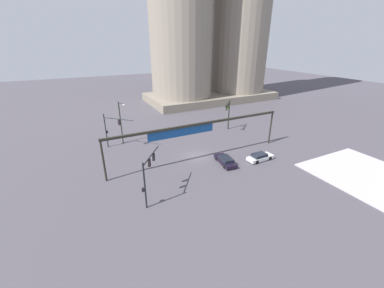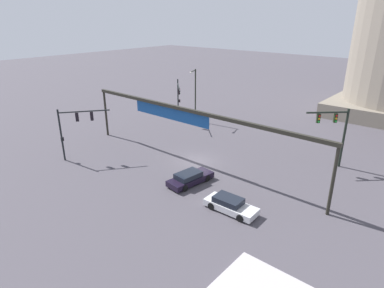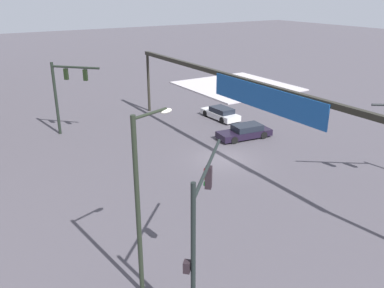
% 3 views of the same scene
% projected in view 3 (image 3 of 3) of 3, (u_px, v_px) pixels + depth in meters
% --- Properties ---
extents(ground_plane, '(223.42, 223.42, 0.00)m').
position_uv_depth(ground_plane, '(223.00, 159.00, 30.93)').
color(ground_plane, '#49454D').
extents(sidewalk_corner, '(13.63, 13.09, 0.15)m').
position_uv_depth(sidewalk_corner, '(237.00, 86.00, 54.09)').
color(sidewalk_corner, '#B7AFB4').
rests_on(sidewalk_corner, ground).
extents(traffic_signal_near_corner, '(4.30, 4.47, 6.26)m').
position_uv_depth(traffic_signal_near_corner, '(200.00, 218.00, 15.18)').
color(traffic_signal_near_corner, black).
rests_on(traffic_signal_near_corner, ground).
extents(traffic_signal_cross_street, '(3.33, 3.26, 6.46)m').
position_uv_depth(traffic_signal_cross_street, '(64.00, 87.00, 34.61)').
color(traffic_signal_cross_street, black).
rests_on(traffic_signal_cross_street, ground).
extents(streetlamp_curved_arm, '(0.90, 2.11, 7.96)m').
position_uv_depth(streetlamp_curved_arm, '(141.00, 195.00, 15.86)').
color(streetlamp_curved_arm, black).
rests_on(streetlamp_curved_arm, ground).
extents(overhead_sign_gantry, '(30.25, 0.43, 6.31)m').
position_uv_depth(overhead_sign_gantry, '(243.00, 90.00, 28.94)').
color(overhead_sign_gantry, black).
rests_on(overhead_sign_gantry, ground).
extents(sedan_car_approaching, '(2.38, 4.98, 1.21)m').
position_uv_depth(sedan_car_approaching, '(245.00, 132.00, 35.12)').
color(sedan_car_approaching, black).
rests_on(sedan_car_approaching, ground).
extents(sedan_car_waiting_far, '(4.58, 1.92, 1.21)m').
position_uv_depth(sedan_car_waiting_far, '(221.00, 113.00, 40.41)').
color(sedan_car_waiting_far, silver).
rests_on(sedan_car_waiting_far, ground).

